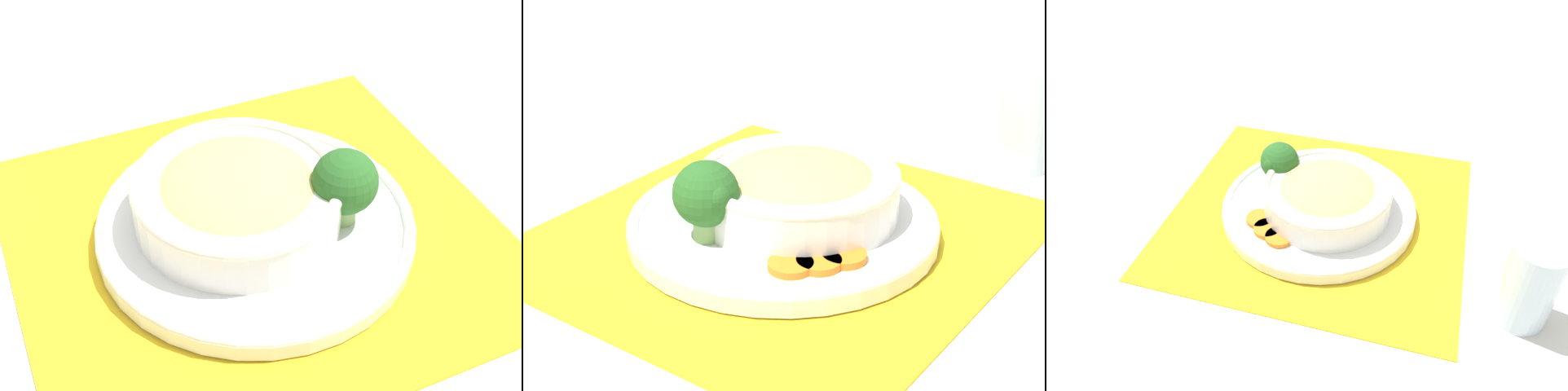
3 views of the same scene
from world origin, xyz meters
The scene contains 8 objects.
ground_plane centered at (0.00, 0.00, 0.00)m, with size 4.00×4.00×0.00m, color beige.
placemat centered at (0.00, 0.00, 0.00)m, with size 0.44×0.47×0.00m.
plate centered at (0.00, 0.00, 0.02)m, with size 0.29×0.29×0.02m.
bowl centered at (-0.01, -0.01, 0.05)m, with size 0.19×0.19×0.06m.
broccoli_floret centered at (0.04, 0.07, 0.06)m, with size 0.06×0.06×0.07m.
carrot_slice_near centered at (-0.05, 0.08, 0.02)m, with size 0.04×0.04×0.01m.
carrot_slice_middle centered at (-0.07, 0.06, 0.02)m, with size 0.04×0.04×0.01m.
carrot_slice_far centered at (-0.09, 0.04, 0.02)m, with size 0.04×0.04×0.01m.
Camera 1 is at (0.43, -0.23, 0.47)m, focal length 50.00 mm.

